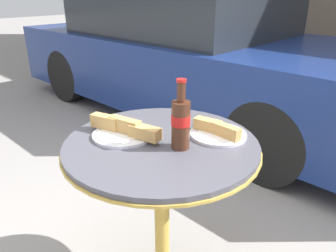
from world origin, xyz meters
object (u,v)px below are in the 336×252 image
lunch_plate_near (217,132)px  lunch_plate_far (124,130)px  bistro_table (162,181)px  parked_car (192,53)px  cola_bottle_left (181,122)px

lunch_plate_near → lunch_plate_far: lunch_plate_far is taller
bistro_table → parked_car: bearing=127.2°
lunch_plate_far → parked_car: size_ratio=0.07×
parked_car → lunch_plate_near: bearing=-47.8°
bistro_table → lunch_plate_near: lunch_plate_near is taller
cola_bottle_left → lunch_plate_far: 0.25m
lunch_plate_near → lunch_plate_far: bearing=-136.3°
parked_car → lunch_plate_far: bearing=-56.2°
cola_bottle_left → lunch_plate_far: size_ratio=0.81×
bistro_table → cola_bottle_left: cola_bottle_left is taller
lunch_plate_near → parked_car: 2.41m
bistro_table → parked_car: (-1.49, 1.96, 0.05)m
lunch_plate_near → parked_car: size_ratio=0.05×
bistro_table → parked_car: size_ratio=0.18×
bistro_table → lunch_plate_far: size_ratio=2.42×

